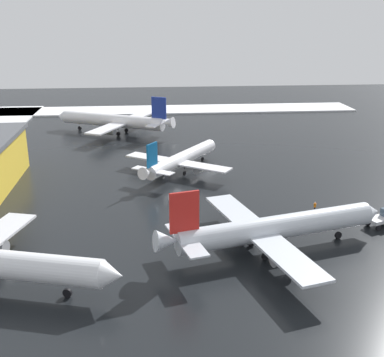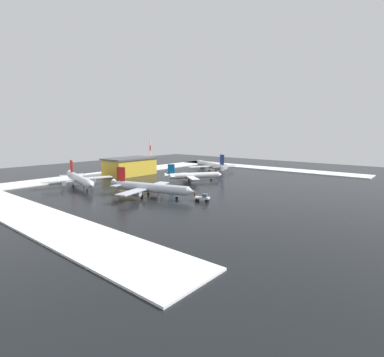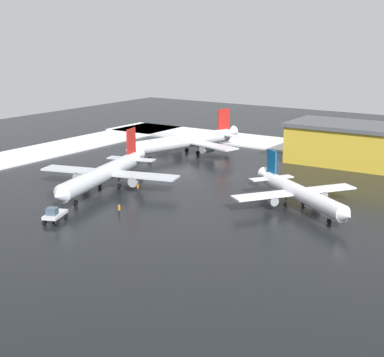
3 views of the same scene
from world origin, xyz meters
TOP-DOWN VIEW (x-y plane):
  - ground_plane at (0.00, 0.00)m, footprint 240.00×240.00m
  - snow_bank_far at (0.00, -50.00)m, footprint 152.00×16.00m
  - snow_bank_right at (67.00, 0.00)m, footprint 14.00×116.00m
  - airplane_parked_starboard at (31.05, 8.06)m, footprint 26.60×31.68m
  - airplane_distant_tail at (-2.89, -1.27)m, footprint 23.01×19.81m
  - airplane_far_rear at (36.94, -26.52)m, footprint 27.17×32.33m
  - pushback_tug at (24.92, 25.94)m, footprint 3.74×5.09m
  - ground_crew_beside_wing at (25.10, 5.82)m, footprint 0.36×0.36m
  - ground_crew_by_nose_gear at (19.15, 17.80)m, footprint 0.36×0.36m
  - cargo_hangar at (2.50, -38.44)m, footprint 25.20×15.34m

SIDE VIEW (x-z plane):
  - ground_plane at x=0.00m, z-range 0.00..0.00m
  - snow_bank_far at x=0.00m, z-range 0.00..0.41m
  - snow_bank_right at x=67.00m, z-range 0.00..0.41m
  - ground_crew_beside_wing at x=25.10m, z-range 0.12..1.83m
  - ground_crew_by_nose_gear at x=19.15m, z-range 0.12..1.83m
  - pushback_tug at x=24.92m, z-range 0.03..2.53m
  - airplane_distant_tail at x=-2.89m, z-range -1.34..6.55m
  - airplane_parked_starboard at x=31.05m, z-range -1.62..7.93m
  - airplane_far_rear at x=36.94m, z-range -1.66..8.11m
  - cargo_hangar at x=2.50m, z-range 0.04..8.84m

